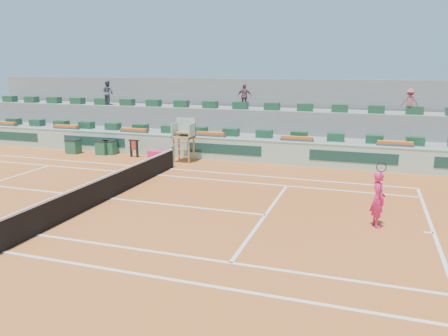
{
  "coord_description": "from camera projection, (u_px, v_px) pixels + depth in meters",
  "views": [
    {
      "loc": [
        9.69,
        -14.49,
        5.17
      ],
      "look_at": [
        4.0,
        2.5,
        1.0
      ],
      "focal_mm": 35.0,
      "sensor_mm": 36.0,
      "label": 1
    }
  ],
  "objects": [
    {
      "name": "ground",
      "position": [
        110.0,
        198.0,
        17.55
      ],
      "size": [
        90.0,
        90.0,
        0.0
      ],
      "primitive_type": "plane",
      "color": "#A85220",
      "rests_on": "ground"
    },
    {
      "name": "drink_cooler_c",
      "position": [
        73.0,
        146.0,
        26.6
      ],
      "size": [
        0.8,
        0.69,
        0.84
      ],
      "color": "#1B5238",
      "rests_on": "ground"
    },
    {
      "name": "seating_tier_lower",
      "position": [
        205.0,
        142.0,
        27.3
      ],
      "size": [
        36.0,
        4.0,
        1.2
      ],
      "primitive_type": "cube",
      "color": "gray",
      "rests_on": "ground"
    },
    {
      "name": "advertising_hoarding",
      "position": [
        192.0,
        147.0,
        25.25
      ],
      "size": [
        36.0,
        0.34,
        1.26
      ],
      "color": "#9AC2AF",
      "rests_on": "ground"
    },
    {
      "name": "drink_cooler_b",
      "position": [
        102.0,
        148.0,
        26.22
      ],
      "size": [
        0.7,
        0.6,
        0.84
      ],
      "color": "#1B5238",
      "rests_on": "ground"
    },
    {
      "name": "court_lines",
      "position": [
        110.0,
        198.0,
        17.55
      ],
      "size": [
        23.89,
        11.09,
        0.01
      ],
      "color": "white",
      "rests_on": "ground"
    },
    {
      "name": "flower_planters",
      "position": [
        171.0,
        133.0,
        26.02
      ],
      "size": [
        26.8,
        0.36,
        0.28
      ],
      "color": "#4A4A4A",
      "rests_on": "seating_tier_lower"
    },
    {
      "name": "tennis_player",
      "position": [
        378.0,
        199.0,
        14.3
      ],
      "size": [
        0.64,
        0.95,
        2.28
      ],
      "color": "#EC1E6A",
      "rests_on": "ground"
    },
    {
      "name": "seat_row_lower",
      "position": [
        200.0,
        130.0,
        26.28
      ],
      "size": [
        32.9,
        0.6,
        0.44
      ],
      "color": "#17472A",
      "rests_on": "seating_tier_lower"
    },
    {
      "name": "seat_row_upper",
      "position": [
        210.0,
        105.0,
        27.72
      ],
      "size": [
        32.9,
        0.6,
        0.44
      ],
      "color": "#17472A",
      "rests_on": "seating_tier_upper"
    },
    {
      "name": "player_bag",
      "position": [
        157.0,
        155.0,
        25.05
      ],
      "size": [
        1.03,
        0.46,
        0.46
      ],
      "primitive_type": "cube",
      "color": "#EC1E6A",
      "rests_on": "ground"
    },
    {
      "name": "spectator_mid",
      "position": [
        245.0,
        96.0,
        27.03
      ],
      "size": [
        0.92,
        0.42,
        1.55
      ],
      "primitive_type": "imported",
      "rotation": [
        0.0,
        0.0,
        3.18
      ],
      "color": "#684551",
      "rests_on": "seating_tier_upper"
    },
    {
      "name": "drink_cooler_a",
      "position": [
        110.0,
        147.0,
        26.37
      ],
      "size": [
        0.77,
        0.67,
        0.84
      ],
      "color": "#1B5238",
      "rests_on": "ground"
    },
    {
      "name": "tennis_net",
      "position": [
        109.0,
        186.0,
        17.43
      ],
      "size": [
        0.1,
        11.97,
        1.1
      ],
      "color": "black",
      "rests_on": "ground"
    },
    {
      "name": "spectator_left",
      "position": [
        108.0,
        93.0,
        30.01
      ],
      "size": [
        0.95,
        0.83,
        1.66
      ],
      "primitive_type": "imported",
      "rotation": [
        0.0,
        0.0,
        2.85
      ],
      "color": "#4E4F5C",
      "rests_on": "seating_tier_upper"
    },
    {
      "name": "stadium_back_wall",
      "position": [
        221.0,
        111.0,
        29.89
      ],
      "size": [
        36.0,
        0.4,
        4.4
      ],
      "primitive_type": "cube",
      "color": "gray",
      "rests_on": "ground"
    },
    {
      "name": "seating_tier_upper",
      "position": [
        214.0,
        127.0,
        28.61
      ],
      "size": [
        36.0,
        2.4,
        2.6
      ],
      "primitive_type": "cube",
      "color": "gray",
      "rests_on": "ground"
    },
    {
      "name": "spectator_right",
      "position": [
        410.0,
        102.0,
        23.82
      ],
      "size": [
        0.92,
        0.54,
        1.42
      ],
      "primitive_type": "imported",
      "rotation": [
        0.0,
        0.0,
        3.13
      ],
      "color": "#A05059",
      "rests_on": "seating_tier_upper"
    },
    {
      "name": "umpire_chair",
      "position": [
        184.0,
        134.0,
        24.12
      ],
      "size": [
        1.1,
        0.9,
        2.4
      ],
      "color": "olive",
      "rests_on": "ground"
    },
    {
      "name": "towel_rack",
      "position": [
        134.0,
        147.0,
        25.45
      ],
      "size": [
        0.67,
        0.11,
        1.03
      ],
      "color": "black",
      "rests_on": "ground"
    }
  ]
}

